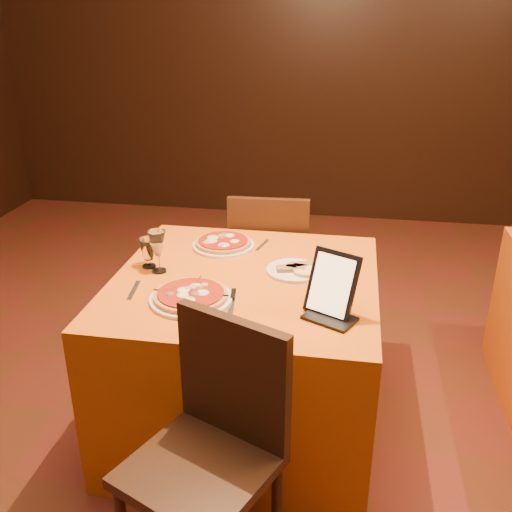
% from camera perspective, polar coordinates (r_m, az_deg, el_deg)
% --- Properties ---
extents(wall_back, '(6.00, 0.01, 2.80)m').
position_cam_1_polar(wall_back, '(5.13, 7.84, 18.94)').
color(wall_back, black).
rests_on(wall_back, floor).
extents(main_table, '(1.10, 1.10, 0.75)m').
position_cam_1_polar(main_table, '(2.58, -1.03, -9.66)').
color(main_table, '#D4620D').
rests_on(main_table, floor).
extents(chair_main_near, '(0.51, 0.51, 0.91)m').
position_cam_1_polar(chair_main_near, '(1.93, -5.72, -20.41)').
color(chair_main_near, '#31200F').
rests_on(chair_main_near, floor).
extents(chair_main_far, '(0.38, 0.38, 0.91)m').
position_cam_1_polar(chair_main_far, '(3.23, 1.54, -0.93)').
color(chair_main_far, black).
rests_on(chair_main_far, floor).
extents(pizza_near, '(0.32, 0.32, 0.03)m').
position_cam_1_polar(pizza_near, '(2.22, -6.53, -4.08)').
color(pizza_near, white).
rests_on(pizza_near, main_table).
extents(pizza_far, '(0.29, 0.29, 0.03)m').
position_cam_1_polar(pizza_far, '(2.70, -3.29, 1.22)').
color(pizza_far, white).
rests_on(pizza_far, main_table).
extents(cutlet_dish, '(0.24, 0.24, 0.03)m').
position_cam_1_polar(cutlet_dish, '(2.45, 3.81, -1.33)').
color(cutlet_dish, white).
rests_on(cutlet_dish, main_table).
extents(wine_glass, '(0.10, 0.10, 0.19)m').
position_cam_1_polar(wine_glass, '(2.45, -9.79, 0.48)').
color(wine_glass, '#E1E683').
rests_on(wine_glass, main_table).
extents(water_glass, '(0.08, 0.08, 0.13)m').
position_cam_1_polar(water_glass, '(2.52, -10.74, 0.30)').
color(water_glass, silver).
rests_on(water_glass, main_table).
extents(tablet, '(0.21, 0.17, 0.23)m').
position_cam_1_polar(tablet, '(2.09, 7.62, -2.79)').
color(tablet, black).
rests_on(tablet, main_table).
extents(knife, '(0.05, 0.24, 0.01)m').
position_cam_1_polar(knife, '(2.17, -2.47, -5.02)').
color(knife, silver).
rests_on(knife, main_table).
extents(fork_near, '(0.04, 0.17, 0.01)m').
position_cam_1_polar(fork_near, '(2.34, -12.11, -3.38)').
color(fork_near, silver).
rests_on(fork_near, main_table).
extents(fork_far, '(0.05, 0.14, 0.01)m').
position_cam_1_polar(fork_far, '(2.72, 0.65, 1.08)').
color(fork_far, silver).
rests_on(fork_far, main_table).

